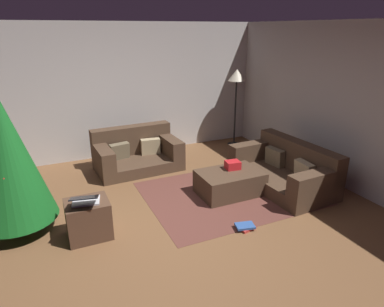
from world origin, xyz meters
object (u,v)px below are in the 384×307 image
at_px(gift_box, 233,165).
at_px(christmas_tree, 7,157).
at_px(couch_right, 286,170).
at_px(ottoman, 230,183).
at_px(couch_left, 136,153).
at_px(tv_remote, 233,167).
at_px(corner_lamp, 237,81).
at_px(side_table, 88,219).
at_px(laptop, 85,200).
at_px(book_stack, 245,227).

bearing_deg(gift_box, christmas_tree, 177.61).
xyz_separation_m(couch_right, ottoman, (-1.00, 0.11, -0.09)).
bearing_deg(couch_left, tv_remote, 124.24).
relative_size(couch_right, corner_lamp, 1.07).
bearing_deg(corner_lamp, side_table, -146.52).
bearing_deg(laptop, corner_lamp, 34.04).
distance_m(book_stack, corner_lamp, 3.71).
distance_m(couch_right, ottoman, 1.01).
bearing_deg(laptop, book_stack, -18.37).
height_order(christmas_tree, corner_lamp, christmas_tree).
bearing_deg(couch_right, tv_remote, 72.56).
bearing_deg(gift_box, couch_right, -12.93).
xyz_separation_m(laptop, book_stack, (1.89, -0.63, -0.51)).
distance_m(couch_right, corner_lamp, 2.46).
relative_size(couch_right, laptop, 3.88).
bearing_deg(corner_lamp, book_stack, -118.66).
bearing_deg(corner_lamp, laptop, -145.96).
height_order(couch_left, laptop, couch_left).
height_order(tv_remote, christmas_tree, christmas_tree).
height_order(gift_box, tv_remote, gift_box).
relative_size(couch_left, ottoman, 1.56).
bearing_deg(tv_remote, couch_right, 4.67).
xyz_separation_m(ottoman, side_table, (-2.21, -0.29, 0.06)).
relative_size(gift_box, tv_remote, 1.39).
relative_size(couch_left, side_table, 2.97).
bearing_deg(gift_box, book_stack, -111.89).
distance_m(christmas_tree, corner_lamp, 4.71).
height_order(couch_right, tv_remote, couch_right).
xyz_separation_m(ottoman, christmas_tree, (-3.00, 0.23, 0.83)).
height_order(christmas_tree, book_stack, christmas_tree).
bearing_deg(book_stack, couch_right, 32.85).
relative_size(ottoman, tv_remote, 6.18).
height_order(ottoman, laptop, laptop).
bearing_deg(laptop, gift_box, 10.80).
bearing_deg(laptop, christmas_tree, 143.85).
distance_m(couch_left, couch_right, 2.72).
distance_m(ottoman, side_table, 2.23).
xyz_separation_m(gift_box, side_table, (-2.31, -0.38, -0.19)).
height_order(side_table, laptop, laptop).
height_order(ottoman, tv_remote, tv_remote).
xyz_separation_m(couch_left, gift_box, (1.14, -1.58, 0.15)).
height_order(gift_box, laptop, laptop).
xyz_separation_m(gift_box, book_stack, (-0.43, -1.07, -0.40)).
bearing_deg(laptop, couch_left, 59.72).
bearing_deg(side_table, tv_remote, 9.92).
height_order(side_table, book_stack, side_table).
distance_m(christmas_tree, book_stack, 3.09).
xyz_separation_m(couch_left, corner_lamp, (2.36, 0.37, 1.14)).
xyz_separation_m(couch_right, book_stack, (-1.34, -0.86, -0.24)).
bearing_deg(christmas_tree, gift_box, -2.39).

